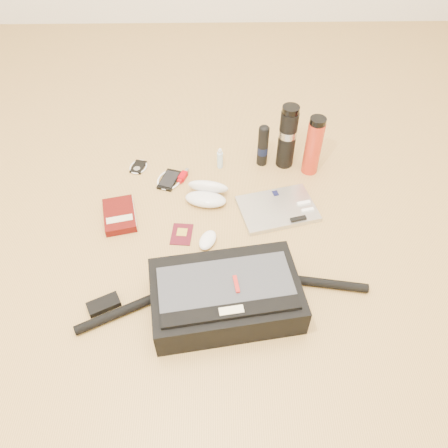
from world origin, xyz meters
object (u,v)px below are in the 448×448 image
object	(u,v)px
book	(120,215)
laptop	(278,209)
thermos_black	(287,137)
thermos_red	(313,146)
messenger_bag	(225,296)

from	to	relation	value
book	laptop	bearing A→B (deg)	-10.12
thermos_black	thermos_red	size ratio (longest dim) A/B	1.09
laptop	thermos_black	bearing A→B (deg)	64.76
book	thermos_black	xyz separation A→B (m)	(0.70, 0.33, 0.13)
messenger_bag	thermos_black	world-z (taller)	thermos_black
laptop	thermos_red	world-z (taller)	thermos_red
thermos_black	thermos_red	world-z (taller)	thermos_black
laptop	book	xyz separation A→B (m)	(-0.64, -0.03, 0.01)
laptop	thermos_black	distance (m)	0.33
book	messenger_bag	bearing A→B (deg)	-58.04
messenger_bag	laptop	size ratio (longest dim) A/B	2.88
laptop	thermos_black	size ratio (longest dim) A/B	1.16
thermos_black	messenger_bag	bearing A→B (deg)	-110.83
thermos_black	thermos_red	bearing A→B (deg)	-24.56
messenger_bag	book	distance (m)	0.59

